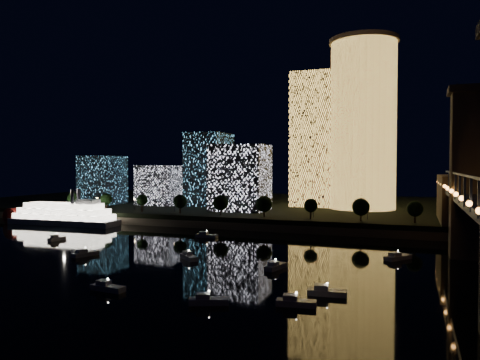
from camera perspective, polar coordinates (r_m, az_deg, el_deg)
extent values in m
plane|color=black|center=(115.72, -5.53, -11.81)|extent=(520.00, 520.00, 0.00)
cube|color=black|center=(266.85, 9.65, -3.43)|extent=(420.00, 160.00, 5.00)
cube|color=#6B5E4C|center=(191.35, 5.29, -5.85)|extent=(420.00, 6.00, 3.00)
cylinder|color=#F6B94E|center=(243.18, 14.78, 6.33)|extent=(32.00, 32.00, 82.53)
cylinder|color=#6B5E4C|center=(250.00, 14.87, 16.04)|extent=(34.00, 34.00, 2.00)
cube|color=#F6B94E|center=(253.98, 9.02, 4.83)|extent=(22.17, 22.17, 70.54)
cube|color=white|center=(226.70, 0.03, 0.30)|extent=(25.83, 21.86, 31.79)
cube|color=#51ACDD|center=(257.28, -3.78, 1.34)|extent=(19.68, 25.59, 39.36)
cube|color=white|center=(263.07, -9.70, -0.59)|extent=(21.69, 19.72, 21.69)
cube|color=#51ACDD|center=(273.13, -16.40, 0.01)|extent=(19.28, 21.20, 26.99)
cube|color=#6B5E4C|center=(151.97, 26.33, 0.43)|extent=(11.00, 9.00, 48.00)
cube|color=#6B5E4C|center=(153.43, 26.48, 9.81)|extent=(13.00, 11.00, 2.00)
cube|color=#17224B|center=(101.71, 26.48, 0.32)|extent=(0.50, 150.00, 0.50)
cube|color=#6B5E4C|center=(202.36, 24.79, -2.75)|extent=(12.00, 40.00, 23.00)
cube|color=#17224B|center=(89.97, 27.26, -2.11)|extent=(0.50, 0.50, 7.00)
cube|color=#17224B|center=(113.78, 25.80, -1.28)|extent=(0.50, 0.50, 7.00)
cube|color=#17224B|center=(137.66, 24.85, -0.73)|extent=(0.50, 0.50, 7.00)
cube|color=#17224B|center=(161.58, 24.18, -0.34)|extent=(0.50, 0.50, 7.00)
sphere|color=orange|center=(101.93, 26.15, -2.60)|extent=(1.20, 1.20, 1.20)
sphere|color=orange|center=(146.67, 24.37, -1.23)|extent=(1.20, 1.20, 1.20)
sphere|color=orange|center=(191.53, 23.42, -0.50)|extent=(1.20, 1.20, 1.20)
cube|color=silver|center=(226.80, -20.70, -4.79)|extent=(52.78, 14.03, 2.62)
cube|color=white|center=(226.53, -20.71, -4.16)|extent=(48.38, 12.77, 2.40)
cube|color=white|center=(226.29, -20.71, -3.55)|extent=(43.98, 11.51, 2.40)
cube|color=white|center=(226.07, -20.72, -2.95)|extent=(37.40, 10.17, 2.40)
cube|color=silver|center=(217.96, -18.04, -2.55)|extent=(8.97, 6.88, 1.96)
cylinder|color=black|center=(219.98, -19.76, -1.90)|extent=(1.53, 1.53, 6.54)
cylinder|color=black|center=(223.43, -19.08, -1.84)|extent=(1.53, 1.53, 6.54)
cylinder|color=maroon|center=(243.77, -25.52, -3.92)|extent=(8.01, 10.11, 7.64)
cube|color=silver|center=(108.00, -15.79, -12.56)|extent=(8.16, 3.32, 1.20)
cube|color=silver|center=(108.51, -16.28, -11.89)|extent=(2.97, 2.33, 1.00)
sphere|color=white|center=(107.52, -15.80, -11.53)|extent=(0.36, 0.36, 0.36)
cube|color=silver|center=(137.34, -6.24, -9.35)|extent=(7.62, 7.08, 1.20)
cube|color=silver|center=(138.20, -6.43, -8.82)|extent=(3.43, 3.36, 1.00)
sphere|color=white|center=(136.96, -6.24, -8.53)|extent=(0.36, 0.36, 0.36)
cube|color=silver|center=(176.47, -4.07, -6.81)|extent=(8.56, 3.24, 1.20)
cube|color=silver|center=(176.90, -4.43, -6.43)|extent=(3.08, 2.37, 1.00)
sphere|color=white|center=(176.17, -4.07, -6.17)|extent=(0.36, 0.36, 0.36)
cube|color=silver|center=(181.86, -21.43, -6.68)|extent=(2.84, 6.90, 1.20)
cube|color=silver|center=(181.03, -21.67, -6.37)|extent=(1.98, 2.52, 1.00)
sphere|color=white|center=(181.57, -21.44, -6.06)|extent=(0.36, 0.36, 0.36)
cube|color=silver|center=(102.24, 10.58, -13.35)|extent=(8.31, 3.37, 1.20)
cube|color=silver|center=(102.04, 9.88, -12.74)|extent=(3.02, 2.37, 1.00)
sphere|color=white|center=(101.73, 10.59, -12.26)|extent=(0.36, 0.36, 0.36)
cube|color=silver|center=(94.95, -3.81, -14.53)|extent=(8.16, 5.21, 1.20)
cube|color=silver|center=(94.70, -4.54, -13.88)|extent=(3.28, 2.89, 1.00)
sphere|color=white|center=(94.40, -3.81, -13.37)|extent=(0.36, 0.36, 0.36)
cube|color=silver|center=(143.71, 18.70, -8.94)|extent=(7.76, 8.89, 1.20)
cube|color=silver|center=(142.47, 18.36, -8.58)|extent=(3.77, 3.92, 1.00)
sphere|color=white|center=(143.34, 18.71, -8.15)|extent=(0.36, 0.36, 0.36)
cube|color=silver|center=(148.85, -18.33, -8.56)|extent=(5.04, 8.36, 1.20)
cube|color=silver|center=(148.03, -18.73, -8.19)|extent=(2.88, 3.32, 1.00)
sphere|color=white|center=(148.50, -18.34, -7.80)|extent=(0.36, 0.36, 0.36)
cube|color=silver|center=(124.83, 4.35, -10.50)|extent=(4.37, 8.16, 1.20)
cube|color=silver|center=(123.62, 4.08, -10.10)|extent=(2.64, 3.15, 1.00)
sphere|color=white|center=(124.42, 4.36, -9.60)|extent=(0.36, 0.36, 0.36)
cube|color=silver|center=(94.24, 6.87, -14.67)|extent=(7.99, 3.51, 1.20)
cube|color=silver|center=(94.04, 6.15, -14.00)|extent=(2.95, 2.36, 1.00)
sphere|color=white|center=(93.68, 6.88, -13.50)|extent=(0.36, 0.36, 0.36)
cylinder|color=black|center=(247.97, -19.71, -2.88)|extent=(0.70, 0.70, 4.00)
sphere|color=black|center=(247.70, -19.72, -2.08)|extent=(5.69, 5.69, 5.69)
cylinder|color=black|center=(235.64, -15.97, -3.09)|extent=(0.70, 0.70, 4.00)
sphere|color=black|center=(235.35, -15.98, -2.25)|extent=(5.67, 5.67, 5.67)
cylinder|color=black|center=(224.41, -11.85, -3.31)|extent=(0.70, 0.70, 4.00)
sphere|color=black|center=(224.12, -11.85, -2.42)|extent=(5.23, 5.23, 5.23)
cylinder|color=black|center=(214.47, -7.31, -3.53)|extent=(0.70, 0.70, 4.00)
sphere|color=black|center=(214.16, -7.32, -2.60)|extent=(6.23, 6.23, 6.23)
cylinder|color=black|center=(206.00, -2.37, -3.74)|extent=(0.70, 0.70, 4.00)
sphere|color=black|center=(205.67, -2.37, -2.77)|extent=(6.88, 6.88, 6.88)
cylinder|color=black|center=(199.18, 2.96, -3.94)|extent=(0.70, 0.70, 4.00)
sphere|color=black|center=(198.84, 2.96, -2.94)|extent=(6.93, 6.93, 6.93)
cylinder|color=black|center=(194.18, 8.62, -4.11)|extent=(0.70, 0.70, 4.00)
sphere|color=black|center=(193.84, 8.62, -3.09)|extent=(5.70, 5.70, 5.70)
cylinder|color=black|center=(191.17, 14.51, -4.25)|extent=(0.70, 0.70, 4.00)
sphere|color=black|center=(190.82, 14.52, -3.21)|extent=(6.97, 6.97, 6.97)
cylinder|color=black|center=(190.21, 20.54, -4.35)|extent=(0.70, 0.70, 4.00)
sphere|color=black|center=(189.87, 20.55, -3.30)|extent=(6.03, 6.03, 6.03)
cylinder|color=black|center=(246.35, -17.02, -2.77)|extent=(0.24, 0.24, 5.00)
sphere|color=#FFCC7F|center=(246.14, -17.03, -2.12)|extent=(0.70, 0.70, 0.70)
cylinder|color=black|center=(233.70, -12.73, -2.98)|extent=(0.24, 0.24, 5.00)
sphere|color=#FFCC7F|center=(233.47, -12.73, -2.30)|extent=(0.70, 0.70, 0.70)
cylinder|color=black|center=(222.50, -7.97, -3.20)|extent=(0.24, 0.24, 5.00)
sphere|color=#FFCC7F|center=(222.27, -7.97, -2.49)|extent=(0.70, 0.70, 0.70)
cylinder|color=black|center=(213.00, -2.74, -3.42)|extent=(0.24, 0.24, 5.00)
sphere|color=#FFCC7F|center=(212.75, -2.74, -2.67)|extent=(0.70, 0.70, 0.70)
cylinder|color=black|center=(205.42, 2.93, -3.62)|extent=(0.24, 0.24, 5.00)
sphere|color=#FFCC7F|center=(205.16, 2.93, -2.84)|extent=(0.70, 0.70, 0.70)
cylinder|color=black|center=(199.98, 8.97, -3.80)|extent=(0.24, 0.24, 5.00)
sphere|color=#FFCC7F|center=(199.72, 8.97, -3.00)|extent=(0.70, 0.70, 0.70)
cylinder|color=black|center=(196.87, 15.27, -3.93)|extent=(0.24, 0.24, 5.00)
sphere|color=#FFCC7F|center=(196.60, 15.28, -3.12)|extent=(0.70, 0.70, 0.70)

